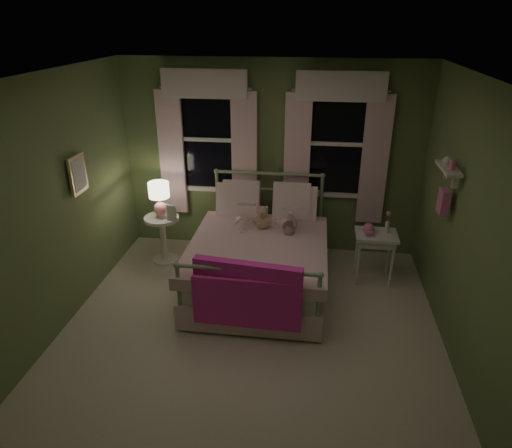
# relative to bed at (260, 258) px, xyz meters

# --- Properties ---
(room_shell) EXTENTS (4.20, 4.20, 4.20)m
(room_shell) POSITION_rel_bed_xyz_m (0.01, -1.01, 0.92)
(room_shell) COLOR beige
(room_shell) RESTS_ON ground
(bed) EXTENTS (1.58, 2.04, 1.18)m
(bed) POSITION_rel_bed_xyz_m (0.00, 0.00, 0.00)
(bed) COLOR white
(bed) RESTS_ON ground
(pink_throw) EXTENTS (1.10, 0.22, 0.71)m
(pink_throw) POSITION_rel_bed_xyz_m (0.00, -1.03, 0.23)
(pink_throw) COLOR #E82DAC
(pink_throw) RESTS_ON bed
(child_left) EXTENTS (0.27, 0.20, 0.69)m
(child_left) POSITION_rel_bed_xyz_m (-0.28, 0.42, 0.53)
(child_left) COLOR #F7D1DD
(child_left) RESTS_ON bed
(child_right) EXTENTS (0.37, 0.30, 0.69)m
(child_right) POSITION_rel_bed_xyz_m (0.28, 0.42, 0.53)
(child_right) COLOR #F7D1DD
(child_right) RESTS_ON bed
(book_left) EXTENTS (0.20, 0.12, 0.26)m
(book_left) POSITION_rel_bed_xyz_m (-0.28, 0.17, 0.58)
(book_left) COLOR beige
(book_left) RESTS_ON child_left
(book_right) EXTENTS (0.22, 0.17, 0.26)m
(book_right) POSITION_rel_bed_xyz_m (0.28, 0.17, 0.54)
(book_right) COLOR beige
(book_right) RESTS_ON child_right
(teddy_bear) EXTENTS (0.23, 0.19, 0.32)m
(teddy_bear) POSITION_rel_bed_xyz_m (0.00, 0.26, 0.41)
(teddy_bear) COLOR tan
(teddy_bear) RESTS_ON bed
(nightstand_left) EXTENTS (0.46, 0.46, 0.65)m
(nightstand_left) POSITION_rel_bed_xyz_m (-1.36, 0.46, 0.03)
(nightstand_left) COLOR white
(nightstand_left) RESTS_ON ground
(table_lamp) EXTENTS (0.27, 0.27, 0.45)m
(table_lamp) POSITION_rel_bed_xyz_m (-1.36, 0.46, 0.57)
(table_lamp) COLOR pink
(table_lamp) RESTS_ON nightstand_left
(book_nightstand) EXTENTS (0.23, 0.27, 0.02)m
(book_nightstand) POSITION_rel_bed_xyz_m (-1.26, 0.38, 0.27)
(book_nightstand) COLOR beige
(book_nightstand) RESTS_ON nightstand_left
(nightstand_right) EXTENTS (0.50, 0.40, 0.64)m
(nightstand_right) POSITION_rel_bed_xyz_m (1.39, 0.32, 0.17)
(nightstand_right) COLOR white
(nightstand_right) RESTS_ON ground
(pink_toy) EXTENTS (0.14, 0.19, 0.14)m
(pink_toy) POSITION_rel_bed_xyz_m (1.29, 0.32, 0.32)
(pink_toy) COLOR pink
(pink_toy) RESTS_ON nightstand_right
(bud_vase) EXTENTS (0.06, 0.06, 0.28)m
(bud_vase) POSITION_rel_bed_xyz_m (1.51, 0.37, 0.41)
(bud_vase) COLOR white
(bud_vase) RESTS_ON nightstand_right
(window_left) EXTENTS (1.34, 0.13, 1.96)m
(window_left) POSITION_rel_bed_xyz_m (-0.84, 1.02, 1.24)
(window_left) COLOR black
(window_left) RESTS_ON room_shell
(window_right) EXTENTS (1.34, 0.13, 1.96)m
(window_right) POSITION_rel_bed_xyz_m (0.86, 1.02, 1.24)
(window_right) COLOR black
(window_right) RESTS_ON room_shell
(wall_shelf) EXTENTS (0.15, 0.50, 0.60)m
(wall_shelf) POSITION_rel_bed_xyz_m (1.91, -0.31, 1.14)
(wall_shelf) COLOR white
(wall_shelf) RESTS_ON room_shell
(framed_picture) EXTENTS (0.03, 0.32, 0.42)m
(framed_picture) POSITION_rel_bed_xyz_m (-1.93, -0.41, 1.12)
(framed_picture) COLOR beige
(framed_picture) RESTS_ON room_shell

